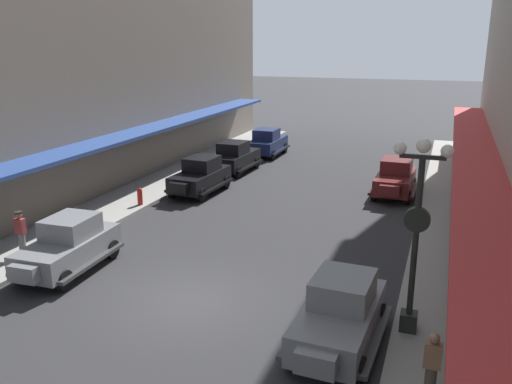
% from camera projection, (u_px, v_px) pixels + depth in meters
% --- Properties ---
extents(ground_plane, '(200.00, 200.00, 0.00)m').
position_uv_depth(ground_plane, '(188.00, 300.00, 16.11)').
color(ground_plane, '#2D2D30').
extents(sidewalk_right, '(3.00, 60.00, 0.15)m').
position_uv_depth(sidewalk_right, '(451.00, 344.00, 13.63)').
color(sidewalk_right, '#99968E').
rests_on(sidewalk_right, ground).
extents(parked_car_0, '(2.29, 4.31, 1.84)m').
position_uv_depth(parked_car_0, '(340.00, 312.00, 13.47)').
color(parked_car_0, slate).
rests_on(parked_car_0, ground).
extents(parked_car_1, '(2.28, 4.31, 1.84)m').
position_uv_depth(parked_car_1, '(68.00, 244.00, 17.99)').
color(parked_car_1, slate).
rests_on(parked_car_1, ground).
extents(parked_car_2, '(2.30, 4.32, 1.84)m').
position_uv_depth(parked_car_2, '(235.00, 156.00, 31.65)').
color(parked_car_2, black).
rests_on(parked_car_2, ground).
extents(parked_car_3, '(2.30, 4.32, 1.84)m').
position_uv_depth(parked_car_3, '(200.00, 175.00, 27.23)').
color(parked_car_3, black).
rests_on(parked_car_3, ground).
extents(parked_car_4, '(2.20, 4.28, 1.84)m').
position_uv_depth(parked_car_4, '(395.00, 177.00, 26.81)').
color(parked_car_4, '#591919').
rests_on(parked_car_4, ground).
extents(parked_car_5, '(2.16, 4.27, 1.84)m').
position_uv_depth(parked_car_5, '(267.00, 142.00, 36.20)').
color(parked_car_5, '#19234C').
rests_on(parked_car_5, ground).
extents(lamp_post_with_clock, '(1.42, 0.44, 5.16)m').
position_uv_depth(lamp_post_with_clock, '(416.00, 229.00, 13.40)').
color(lamp_post_with_clock, black).
rests_on(lamp_post_with_clock, sidewalk_right).
extents(fire_hydrant, '(0.24, 0.24, 0.82)m').
position_uv_depth(fire_hydrant, '(140.00, 196.00, 24.87)').
color(fire_hydrant, '#B21E19').
rests_on(fire_hydrant, sidewalk_left).
extents(pedestrian_0, '(0.36, 0.28, 1.67)m').
position_uv_depth(pedestrian_0, '(21.00, 233.00, 18.78)').
color(pedestrian_0, slate).
rests_on(pedestrian_0, sidewalk_left).
extents(pedestrian_1, '(0.36, 0.28, 1.67)m').
position_uv_depth(pedestrian_1, '(476.00, 205.00, 21.97)').
color(pedestrian_1, slate).
rests_on(pedestrian_1, sidewalk_right).
extents(pedestrian_2, '(0.36, 0.24, 1.64)m').
position_uv_depth(pedestrian_2, '(432.00, 368.00, 11.11)').
color(pedestrian_2, '#4C4238').
rests_on(pedestrian_2, sidewalk_right).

